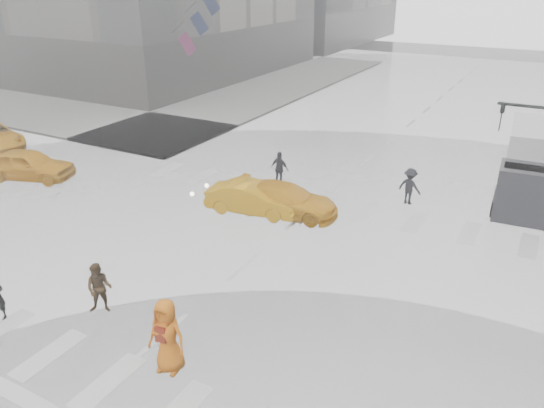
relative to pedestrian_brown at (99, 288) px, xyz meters
The scene contains 13 objects.
ground 4.62m from the pedestrian_brown, 61.45° to the left, with size 120.00×120.00×0.00m, color black.
sidewalk_nw 27.62m from the pedestrian_brown, 128.86° to the left, with size 35.00×35.00×0.15m, color slate.
road_markings 4.62m from the pedestrian_brown, 61.45° to the left, with size 18.00×48.00×0.01m, color silver, non-canonical shape.
planter_west 15.27m from the pedestrian_brown, 53.05° to the left, with size 1.10×1.10×1.80m.
flag_cluster 26.39m from the pedestrian_brown, 119.83° to the left, with size 2.87×3.06×4.69m.
pedestrian_brown is the anchor object (origin of this frame).
pedestrian_orange 3.31m from the pedestrian_brown, 16.65° to the right, with size 1.02×0.74×1.93m.
pedestrian_far_a 10.87m from the pedestrian_brown, 90.75° to the left, with size 0.90×0.55×1.54m, color black.
pedestrian_far_b 12.83m from the pedestrian_brown, 64.81° to the left, with size 0.98×0.54×1.52m, color black.
taxi_front 12.11m from the pedestrian_brown, 150.29° to the left, with size 1.64×4.09×1.39m, color #F6A60C.
taxi_mid 7.77m from the pedestrian_brown, 87.53° to the left, with size 1.30×3.72×1.22m, color #F6A60C.
taxi_rear 8.40m from the pedestrian_brown, 79.79° to the left, with size 1.71×3.72×1.22m, color #F6A60C.
box_truck 17.17m from the pedestrian_brown, 55.64° to the left, with size 2.15×5.72×3.04m.
Camera 1 is at (8.00, -12.59, 8.81)m, focal length 35.00 mm.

